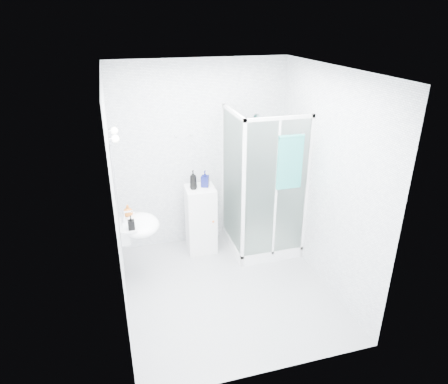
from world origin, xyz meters
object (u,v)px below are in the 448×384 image
object	(u,v)px
shower_enclosure	(258,221)
shampoo_bottle_a	(193,180)
wall_basin	(138,226)
soap_dispenser_orange	(128,211)
shampoo_bottle_b	(205,179)
soap_dispenser_black	(131,223)
storage_cabinet	(201,219)
hand_towel	(290,161)

from	to	relation	value
shower_enclosure	shampoo_bottle_a	xyz separation A→B (m)	(-0.86, 0.22, 0.63)
wall_basin	shampoo_bottle_a	bearing A→B (deg)	34.28
shampoo_bottle_a	soap_dispenser_orange	xyz separation A→B (m)	(-0.89, -0.40, -0.14)
soap_dispenser_orange	shower_enclosure	bearing A→B (deg)	5.57
shampoo_bottle_a	soap_dispenser_orange	size ratio (longest dim) A/B	1.71
shampoo_bottle_b	soap_dispenser_orange	xyz separation A→B (m)	(-1.06, -0.44, -0.13)
shampoo_bottle_b	soap_dispenser_orange	distance (m)	1.15
wall_basin	shampoo_bottle_b	world-z (taller)	shampoo_bottle_b
shower_enclosure	soap_dispenser_black	size ratio (longest dim) A/B	12.03
soap_dispenser_orange	wall_basin	bearing A→B (deg)	-57.38
soap_dispenser_orange	shampoo_bottle_a	bearing A→B (deg)	24.03
storage_cabinet	shampoo_bottle_a	world-z (taller)	shampoo_bottle_a
shampoo_bottle_b	wall_basin	bearing A→B (deg)	-148.90
shampoo_bottle_a	wall_basin	bearing A→B (deg)	-145.72
shower_enclosure	wall_basin	xyz separation A→B (m)	(-1.66, -0.32, 0.35)
shower_enclosure	soap_dispenser_orange	size ratio (longest dim) A/B	13.14
shampoo_bottle_a	soap_dispenser_orange	bearing A→B (deg)	-155.97
wall_basin	shampoo_bottle_a	xyz separation A→B (m)	(0.79, 0.54, 0.29)
soap_dispenser_orange	shampoo_bottle_b	bearing A→B (deg)	22.41
shampoo_bottle_a	shampoo_bottle_b	distance (m)	0.18
shower_enclosure	storage_cabinet	xyz separation A→B (m)	(-0.77, 0.23, 0.03)
hand_towel	soap_dispenser_orange	distance (m)	2.05
hand_towel	storage_cabinet	bearing A→B (deg)	147.37
hand_towel	wall_basin	bearing A→B (deg)	177.41
storage_cabinet	shampoo_bottle_a	distance (m)	0.61
storage_cabinet	soap_dispenser_orange	size ratio (longest dim) A/B	6.25
shower_enclosure	wall_basin	size ratio (longest dim) A/B	3.57
storage_cabinet	soap_dispenser_black	size ratio (longest dim) A/B	5.73
shower_enclosure	storage_cabinet	bearing A→B (deg)	163.10
hand_towel	shampoo_bottle_a	size ratio (longest dim) A/B	2.65
wall_basin	storage_cabinet	world-z (taller)	wall_basin
storage_cabinet	shampoo_bottle_b	xyz separation A→B (m)	(0.08, 0.03, 0.59)
hand_towel	shampoo_bottle_b	xyz separation A→B (m)	(-0.91, 0.67, -0.39)
shower_enclosure	soap_dispenser_orange	xyz separation A→B (m)	(-1.75, -0.17, 0.49)
hand_towel	soap_dispenser_orange	size ratio (longest dim) A/B	4.53
shower_enclosure	shampoo_bottle_b	size ratio (longest dim) A/B	8.92
storage_cabinet	shampoo_bottle_a	bearing A→B (deg)	-172.41
hand_towel	shampoo_bottle_b	bearing A→B (deg)	143.88
storage_cabinet	soap_dispenser_black	xyz separation A→B (m)	(-0.96, -0.74, 0.47)
wall_basin	soap_dispenser_orange	xyz separation A→B (m)	(-0.09, 0.15, 0.14)
shower_enclosure	soap_dispenser_black	xyz separation A→B (m)	(-1.73, -0.51, 0.50)
shampoo_bottle_a	shower_enclosure	bearing A→B (deg)	-14.64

